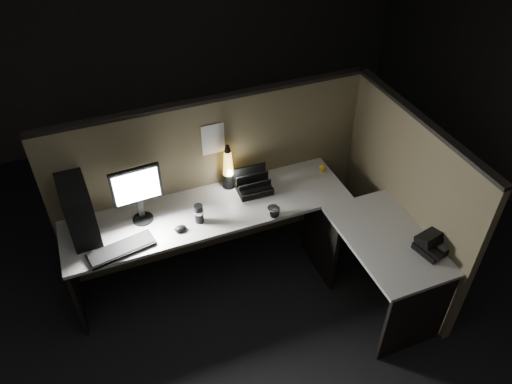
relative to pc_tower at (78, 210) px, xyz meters
name	(u,v)px	position (x,y,z in m)	size (l,w,h in m)	color
floor	(254,318)	(1.10, -0.70, -0.96)	(6.00, 6.00, 0.00)	black
room_shell	(253,156)	(1.10, -0.70, 0.66)	(6.00, 6.00, 6.00)	silver
partition_back	(214,179)	(1.10, 0.23, -0.21)	(2.66, 0.06, 1.50)	brown
partition_right	(403,201)	(2.43, -0.60, -0.21)	(0.06, 1.66, 1.50)	brown
desk	(263,241)	(1.28, -0.45, -0.38)	(2.60, 1.60, 0.73)	#B6B3AC
pc_tower	(78,210)	(0.00, 0.00, 0.00)	(0.19, 0.43, 0.45)	black
monitor	(137,190)	(0.44, -0.01, 0.06)	(0.38, 0.16, 0.48)	black
keyboard	(121,249)	(0.22, -0.30, -0.21)	(0.49, 0.16, 0.02)	black
mouse	(180,229)	(0.68, -0.25, -0.21)	(0.09, 0.07, 0.04)	black
clip_lamp	(228,175)	(1.19, 0.12, -0.11)	(0.04, 0.16, 0.20)	white
organizer	(253,184)	(1.37, 0.01, -0.18)	(0.28, 0.25, 0.21)	black
lava_lamp	(228,170)	(1.20, 0.12, -0.06)	(0.11, 0.11, 0.41)	black
travel_mug	(199,214)	(0.84, -0.21, -0.15)	(0.07, 0.07, 0.16)	black
steel_mug	(273,212)	(1.40, -0.36, -0.18)	(0.11, 0.11, 0.09)	silver
figurine	(323,167)	(2.02, 0.01, -0.18)	(0.06, 0.06, 0.06)	gold
pinned_paper	(213,139)	(1.10, 0.19, 0.22)	(0.19, 0.00, 0.27)	white
desk_phone	(433,243)	(2.33, -1.11, -0.17)	(0.28, 0.28, 0.14)	black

